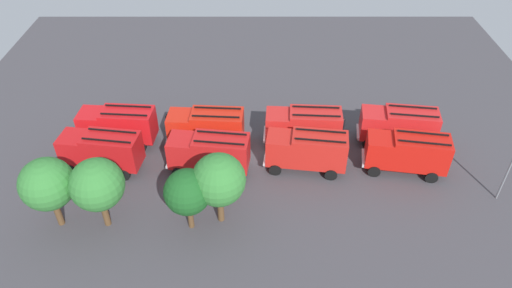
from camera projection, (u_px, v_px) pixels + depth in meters
The scene contains 20 objects.
ground_plane at pixel (256, 156), 43.94m from camera, with size 63.62×63.62×0.00m, color #423F44.
fire_truck_0 at pixel (399, 125), 44.12m from camera, with size 7.46×3.53×3.88m.
fire_truck_1 at pixel (304, 126), 44.04m from camera, with size 7.34×3.12×3.88m.
fire_truck_2 at pixel (206, 126), 43.92m from camera, with size 7.34×3.11×3.88m.
fire_truck_3 at pixel (118, 124), 44.18m from camera, with size 7.36×3.19×3.88m.
fire_truck_4 at pixel (407, 152), 41.01m from camera, with size 7.50×3.69×3.88m.
fire_truck_5 at pixel (307, 150), 41.23m from camera, with size 7.46×3.52×3.88m.
fire_truck_6 at pixel (209, 152), 40.99m from camera, with size 7.44×3.45×3.88m.
fire_truck_7 at pixel (101, 150), 41.23m from camera, with size 7.47×3.56×3.88m.
firefighter_0 at pixel (343, 124), 46.40m from camera, with size 0.46×0.33×1.62m.
firefighter_1 at pixel (168, 121), 46.74m from camera, with size 0.48×0.44×1.69m.
firefighter_2 at pixel (377, 119), 46.77m from camera, with size 0.48×0.41×1.83m.
tree_0 at pixel (219, 180), 35.04m from camera, with size 4.11×4.11×6.38m.
tree_1 at pixel (187, 192), 34.82m from camera, with size 3.58×3.58×5.55m.
tree_2 at pixel (97, 185), 34.69m from camera, with size 4.07×4.07×6.31m.
tree_3 at pixel (47, 184), 34.74m from camera, with size 4.07×4.07×6.31m.
traffic_cone_0 at pixel (412, 121), 47.62m from camera, with size 0.51×0.51×0.73m, color #F2600C.
traffic_cone_1 at pixel (370, 126), 47.02m from camera, with size 0.46×0.46×0.66m, color #F2600C.
traffic_cone_2 at pixel (177, 122), 47.62m from camera, with size 0.49×0.49×0.70m, color #F2600C.
lamppost at pixel (512, 162), 37.12m from camera, with size 0.36×0.36×6.79m.
Camera 1 is at (0.01, 33.72, 28.19)m, focal length 32.98 mm.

